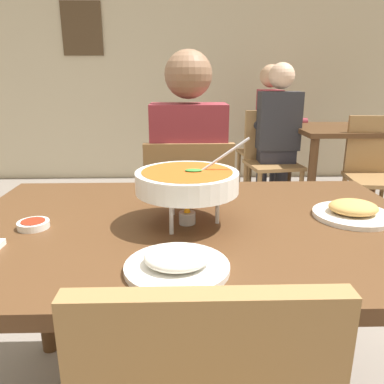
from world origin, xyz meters
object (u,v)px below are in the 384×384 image
(dining_table_main, at_px, (193,253))
(rice_plate, at_px, (177,262))
(sauce_dish, at_px, (33,224))
(patron_bg_left, at_px, (272,123))
(appetizer_plate, at_px, (353,211))
(chair_bg_left, at_px, (271,146))
(curry_bowl, at_px, (187,182))
(chair_bg_middle, at_px, (270,155))
(chair_bg_corner, at_px, (376,168))
(diner_main, at_px, (188,169))
(dining_table_far, at_px, (350,143))
(chair_diner_main, at_px, (189,216))
(patron_bg_middle, at_px, (277,129))

(dining_table_main, distance_m, rice_plate, 0.32)
(sauce_dish, relative_size, patron_bg_left, 0.07)
(appetizer_plate, bearing_deg, chair_bg_left, 81.78)
(curry_bowl, xyz_separation_m, sauce_dish, (-0.45, -0.02, -0.12))
(sauce_dish, bearing_deg, patron_bg_left, 64.23)
(patron_bg_left, bearing_deg, dining_table_main, -107.75)
(chair_bg_middle, relative_size, chair_bg_corner, 1.00)
(diner_main, bearing_deg, chair_bg_corner, 33.99)
(dining_table_far, distance_m, chair_bg_corner, 0.48)
(dining_table_main, bearing_deg, chair_diner_main, 90.00)
(rice_plate, bearing_deg, patron_bg_middle, 71.49)
(appetizer_plate, xyz_separation_m, chair_bg_corner, (0.99, 1.75, -0.28))
(diner_main, height_order, chair_bg_left, diner_main)
(dining_table_main, bearing_deg, chair_bg_left, 72.15)
(dining_table_main, bearing_deg, sauce_dish, -176.08)
(dining_table_main, height_order, sauce_dish, sauce_dish)
(rice_plate, height_order, dining_table_far, rice_plate)
(rice_plate, distance_m, chair_bg_left, 3.23)
(appetizer_plate, xyz_separation_m, chair_bg_middle, (0.27, 2.28, -0.28))
(rice_plate, relative_size, chair_bg_corner, 0.27)
(patron_bg_middle, bearing_deg, chair_bg_left, 81.39)
(chair_diner_main, height_order, chair_bg_middle, same)
(chair_bg_left, bearing_deg, rice_plate, -107.03)
(diner_main, distance_m, rice_plate, 1.07)
(chair_diner_main, relative_size, appetizer_plate, 3.75)
(appetizer_plate, relative_size, chair_bg_middle, 0.27)
(dining_table_main, relative_size, chair_diner_main, 1.55)
(dining_table_main, distance_m, chair_diner_main, 0.76)
(dining_table_far, distance_m, chair_bg_middle, 0.71)
(appetizer_plate, height_order, patron_bg_middle, patron_bg_middle)
(chair_bg_left, distance_m, chair_bg_corner, 1.16)
(diner_main, height_order, rice_plate, diner_main)
(chair_diner_main, relative_size, diner_main, 0.69)
(appetizer_plate, bearing_deg, patron_bg_left, 81.92)
(chair_bg_left, bearing_deg, chair_bg_corner, -59.50)
(dining_table_main, relative_size, chair_bg_middle, 1.55)
(dining_table_main, height_order, curry_bowl, curry_bowl)
(chair_diner_main, xyz_separation_m, appetizer_plate, (0.50, -0.72, 0.28))
(sauce_dish, bearing_deg, dining_table_far, 49.55)
(appetizer_plate, height_order, chair_bg_corner, chair_bg_corner)
(diner_main, distance_m, chair_bg_middle, 1.73)
(appetizer_plate, bearing_deg, diner_main, 123.67)
(dining_table_main, height_order, patron_bg_left, patron_bg_left)
(patron_bg_left, bearing_deg, patron_bg_middle, -97.81)
(rice_plate, height_order, appetizer_plate, same)
(chair_bg_left, xyz_separation_m, chair_bg_corner, (0.59, -1.00, 0.00))
(appetizer_plate, height_order, chair_bg_left, chair_bg_left)
(chair_diner_main, height_order, appetizer_plate, chair_diner_main)
(sauce_dish, distance_m, patron_bg_left, 3.12)
(rice_plate, xyz_separation_m, appetizer_plate, (0.55, 0.32, 0.00))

